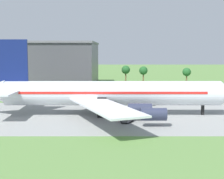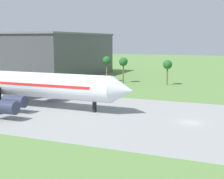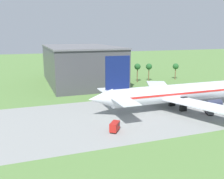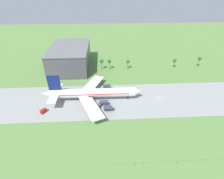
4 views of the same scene
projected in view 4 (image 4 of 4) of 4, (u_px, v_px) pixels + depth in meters
The scene contains 9 objects.
ground_plane at pixel (159, 98), 130.16m from camera, with size 600.00×600.00×0.00m, color #5B8442.
taxiway_strip at pixel (159, 98), 130.15m from camera, with size 320.00×44.00×0.02m.
jet_airliner at pixel (93, 93), 125.65m from camera, with size 71.93×60.14×20.50m.
baggage_tug at pixel (44, 111), 114.83m from camera, with size 4.07×4.46×2.84m.
catering_van at pixel (99, 106), 119.73m from camera, with size 3.62×4.81×2.64m.
perimeter_fence at pixel (193, 161), 82.30m from camera, with size 80.10×0.10×2.10m.
no_stopping_sign at pixel (178, 163), 81.86m from camera, with size 0.44×0.08×1.68m.
terminal_building at pixel (70, 57), 176.08m from camera, with size 36.72×61.20×20.93m.
palm_tree_row at pixel (143, 61), 172.07m from camera, with size 101.67×3.60×11.44m.
Camera 4 is at (-41.42, -106.06, 72.57)m, focal length 28.00 mm.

